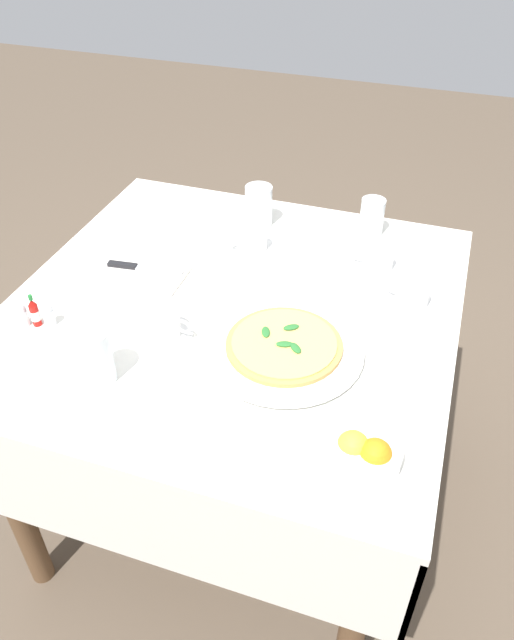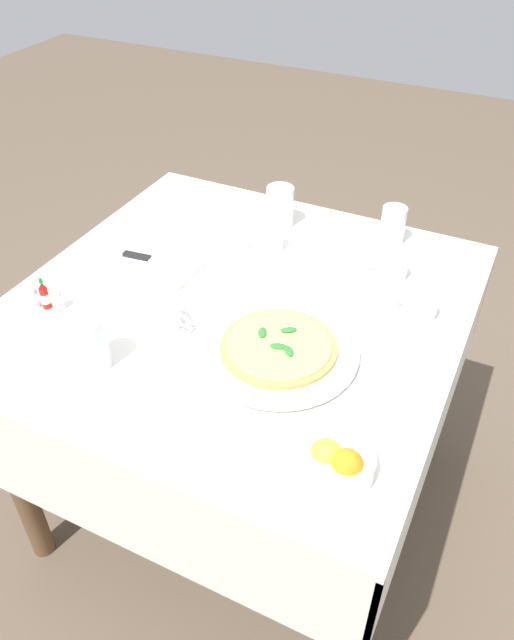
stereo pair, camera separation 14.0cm
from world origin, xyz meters
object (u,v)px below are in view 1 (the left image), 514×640
(water_glass_back_corner, at_px, (259,208))
(hot_sauce_bottle, at_px, (35,313))
(coffee_cup_far_right, at_px, (164,325))
(citrus_bowl, at_px, (361,453))
(coffee_cup_near_left, at_px, (412,297))
(dinner_knife, at_px, (141,268))
(coffee_cup_right_edge, at_px, (253,241))
(coffee_cup_center_back, at_px, (377,260))
(pizza_plate, at_px, (284,349))
(pizza, at_px, (284,344))
(salt_shaker, at_px, (49,316))
(napkin_folded, at_px, (141,272))
(water_glass_near_right, at_px, (372,219))
(water_glass_left_edge, at_px, (97,359))
(pepper_shaker, at_px, (22,316))

(water_glass_back_corner, relative_size, hot_sauce_bottle, 1.38)
(coffee_cup_far_right, xyz_separation_m, citrus_bowl, (0.48, -0.21, -0.00))
(coffee_cup_far_right, bearing_deg, hot_sauce_bottle, -168.51)
(coffee_cup_near_left, relative_size, dinner_knife, 0.67)
(coffee_cup_near_left, bearing_deg, coffee_cup_right_edge, 165.51)
(coffee_cup_center_back, relative_size, hot_sauce_bottle, 1.60)
(pizza_plate, distance_m, pizza, 0.01)
(pizza, distance_m, salt_shaker, 0.54)
(coffee_cup_near_left, bearing_deg, hot_sauce_bottle, -156.63)
(water_glass_back_corner, bearing_deg, napkin_folded, -120.42)
(coffee_cup_far_right, relative_size, water_glass_back_corner, 1.16)
(water_glass_near_right, height_order, salt_shaker, water_glass_near_right)
(pizza_plate, distance_m, water_glass_back_corner, 0.56)
(coffee_cup_far_right, height_order, water_glass_left_edge, water_glass_left_edge)
(pepper_shaker, bearing_deg, pizza, 9.28)
(coffee_cup_center_back, bearing_deg, dinner_knife, -158.66)
(coffee_cup_near_left, distance_m, salt_shaker, 0.84)
(dinner_knife, relative_size, pepper_shaker, 3.48)
(hot_sauce_bottle, relative_size, salt_shaker, 1.48)
(water_glass_back_corner, bearing_deg, salt_shaker, -117.80)
(coffee_cup_far_right, relative_size, salt_shaker, 2.36)
(dinner_knife, bearing_deg, coffee_cup_right_edge, 35.78)
(coffee_cup_center_back, relative_size, coffee_cup_near_left, 1.02)
(salt_shaker, bearing_deg, water_glass_near_right, 45.63)
(water_glass_left_edge, height_order, napkin_folded, water_glass_left_edge)
(pizza_plate, bearing_deg, hot_sauce_bottle, -171.28)
(pepper_shaker, bearing_deg, citrus_bowl, -10.07)
(dinner_knife, bearing_deg, salt_shaker, -120.96)
(coffee_cup_right_edge, relative_size, hot_sauce_bottle, 1.57)
(coffee_cup_center_back, xyz_separation_m, napkin_folded, (-0.56, -0.22, -0.02))
(water_glass_left_edge, distance_m, citrus_bowl, 0.55)
(coffee_cup_near_left, bearing_deg, dinner_knife, -172.05)
(pizza_plate, bearing_deg, coffee_cup_center_back, 70.89)
(citrus_bowl, bearing_deg, pizza, 131.73)
(napkin_folded, bearing_deg, coffee_cup_center_back, 20.78)
(citrus_bowl, bearing_deg, salt_shaker, 167.72)
(water_glass_near_right, bearing_deg, coffee_cup_right_edge, -146.92)
(water_glass_left_edge, distance_m, dinner_knife, 0.37)
(pizza_plate, distance_m, citrus_bowl, 0.32)
(coffee_cup_far_right, bearing_deg, pizza_plate, 5.68)
(coffee_cup_far_right, relative_size, citrus_bowl, 0.88)
(dinner_knife, xyz_separation_m, pepper_shaker, (-0.17, -0.26, 0.00))
(coffee_cup_right_edge, height_order, napkin_folded, coffee_cup_right_edge)
(water_glass_near_right, xyz_separation_m, dinner_knife, (-0.51, -0.39, -0.02))
(coffee_cup_near_left, distance_m, water_glass_left_edge, 0.73)
(coffee_cup_right_edge, relative_size, napkin_folded, 0.59)
(coffee_cup_far_right, xyz_separation_m, water_glass_left_edge, (-0.07, -0.17, 0.03))
(coffee_cup_far_right, bearing_deg, napkin_folded, 128.94)
(water_glass_back_corner, xyz_separation_m, pepper_shaker, (-0.36, -0.60, -0.02))
(water_glass_left_edge, xyz_separation_m, citrus_bowl, (0.55, -0.04, -0.03))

